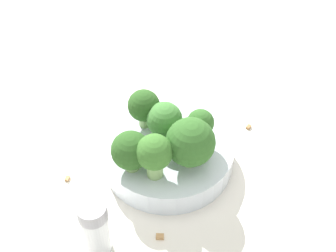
% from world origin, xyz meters
% --- Properties ---
extents(ground_plane, '(3.00, 3.00, 0.00)m').
position_xyz_m(ground_plane, '(0.00, 0.00, 0.00)').
color(ground_plane, silver).
extents(bowl, '(0.16, 0.16, 0.03)m').
position_xyz_m(bowl, '(0.00, 0.00, 0.02)').
color(bowl, silver).
rests_on(bowl, ground_plane).
extents(broccoli_floret_0, '(0.04, 0.04, 0.05)m').
position_xyz_m(broccoli_floret_0, '(-0.01, 0.01, 0.06)').
color(broccoli_floret_0, '#84AD66').
rests_on(broccoli_floret_0, bowl).
extents(broccoli_floret_1, '(0.05, 0.05, 0.05)m').
position_xyz_m(broccoli_floret_1, '(-0.00, -0.05, 0.06)').
color(broccoli_floret_1, '#7A9E5B').
rests_on(broccoli_floret_1, bowl).
extents(broccoli_floret_2, '(0.04, 0.04, 0.05)m').
position_xyz_m(broccoli_floret_2, '(-0.05, -0.00, 0.06)').
color(broccoli_floret_2, '#8EB770').
rests_on(broccoli_floret_2, bowl).
extents(broccoli_floret_3, '(0.03, 0.03, 0.05)m').
position_xyz_m(broccoli_floret_3, '(0.02, 0.03, 0.06)').
color(broccoli_floret_3, '#84AD66').
rests_on(broccoli_floret_3, bowl).
extents(broccoli_floret_4, '(0.06, 0.06, 0.07)m').
position_xyz_m(broccoli_floret_4, '(0.04, -0.00, 0.07)').
color(broccoli_floret_4, '#8EB770').
rests_on(broccoli_floret_4, bowl).
extents(broccoli_floret_5, '(0.04, 0.04, 0.06)m').
position_xyz_m(broccoli_floret_5, '(0.03, -0.04, 0.07)').
color(broccoli_floret_5, '#84AD66').
rests_on(broccoli_floret_5, bowl).
extents(pepper_shaker, '(0.03, 0.03, 0.08)m').
position_xyz_m(pepper_shaker, '(0.04, -0.14, 0.04)').
color(pepper_shaker, silver).
rests_on(pepper_shaker, ground_plane).
extents(almond_crumb_0, '(0.01, 0.01, 0.01)m').
position_xyz_m(almond_crumb_0, '(0.08, -0.08, 0.00)').
color(almond_crumb_0, '#AD7F4C').
rests_on(almond_crumb_0, ground_plane).
extents(almond_crumb_1, '(0.01, 0.01, 0.01)m').
position_xyz_m(almond_crumb_1, '(-0.06, -0.11, 0.00)').
color(almond_crumb_1, '#AD7F4C').
rests_on(almond_crumb_1, ground_plane).
extents(almond_crumb_2, '(0.01, 0.01, 0.01)m').
position_xyz_m(almond_crumb_2, '(0.02, 0.12, 0.00)').
color(almond_crumb_2, olive).
rests_on(almond_crumb_2, ground_plane).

